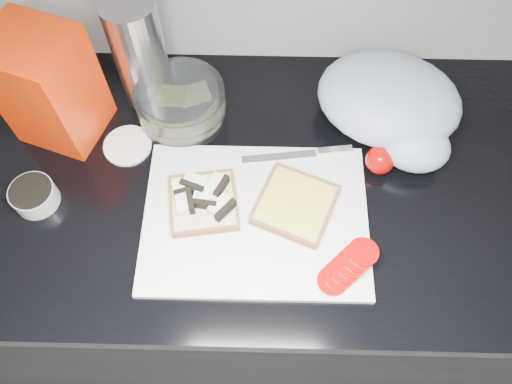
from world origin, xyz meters
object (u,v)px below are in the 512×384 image
Objects in this scene: cutting_board at (256,218)px; steel_canister at (140,54)px; glass_bowl at (181,104)px; bread_bag at (49,87)px.

cutting_board is 1.69× the size of steel_canister.
glass_bowl reaches higher than cutting_board.
steel_canister is (-0.07, 0.05, 0.08)m from glass_bowl.
cutting_board is 1.76× the size of bread_bag.
cutting_board is at bearing -9.25° from bread_bag.
steel_canister reaches higher than bread_bag.
bread_bag is at bearing -152.75° from steel_canister.
glass_bowl is 0.12m from steel_canister.
steel_canister is (0.16, 0.08, 0.00)m from bread_bag.
cutting_board is at bearing -51.72° from steel_canister.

